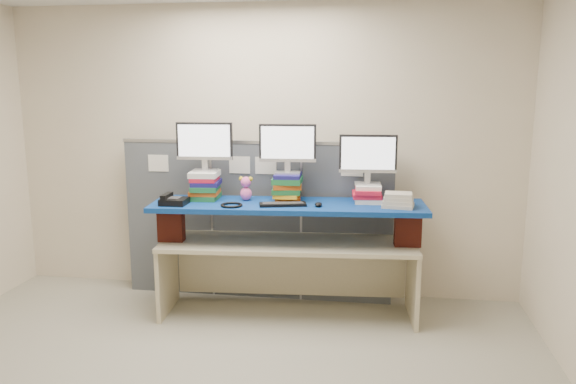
% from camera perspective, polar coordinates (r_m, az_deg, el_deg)
% --- Properties ---
extents(room, '(5.00, 4.00, 2.80)m').
position_cam_1_polar(room, '(3.56, -9.27, 0.30)').
color(room, beige).
rests_on(room, ground).
extents(cubicle_partition, '(2.60, 0.06, 1.53)m').
position_cam_1_polar(cubicle_partition, '(5.38, -3.22, -2.83)').
color(cubicle_partition, '#494F56').
rests_on(cubicle_partition, ground).
extents(desk, '(2.28, 0.82, 0.68)m').
position_cam_1_polar(desk, '(5.00, 0.00, -6.57)').
color(desk, beige).
rests_on(desk, ground).
extents(brick_pier_left, '(0.23, 0.14, 0.30)m').
position_cam_1_polar(brick_pier_left, '(5.06, -11.78, -3.21)').
color(brick_pier_left, maroon).
rests_on(brick_pier_left, desk).
extents(brick_pier_right, '(0.23, 0.14, 0.30)m').
position_cam_1_polar(brick_pier_right, '(4.90, 12.07, -3.67)').
color(brick_pier_right, maroon).
rests_on(brick_pier_right, desk).
extents(blue_board, '(2.41, 0.77, 0.04)m').
position_cam_1_polar(blue_board, '(4.88, 0.00, -1.40)').
color(blue_board, navy).
rests_on(blue_board, brick_pier_left).
extents(book_stack_left, '(0.28, 0.32, 0.25)m').
position_cam_1_polar(book_stack_left, '(5.08, -8.40, 0.67)').
color(book_stack_left, '#1A632F').
rests_on(book_stack_left, blue_board).
extents(book_stack_center, '(0.28, 0.32, 0.24)m').
position_cam_1_polar(book_stack_center, '(4.97, -0.06, 0.55)').
color(book_stack_center, '#B34910').
rests_on(book_stack_center, blue_board).
extents(book_stack_right, '(0.27, 0.31, 0.16)m').
position_cam_1_polar(book_stack_right, '(4.97, 8.10, -0.12)').
color(book_stack_right, white).
rests_on(book_stack_right, blue_board).
extents(monitor_left, '(0.50, 0.16, 0.43)m').
position_cam_1_polar(monitor_left, '(5.03, -8.48, 4.88)').
color(monitor_left, '#B9B8BE').
rests_on(monitor_left, book_stack_left).
extents(monitor_center, '(0.50, 0.16, 0.43)m').
position_cam_1_polar(monitor_center, '(4.92, -0.04, 4.73)').
color(monitor_center, '#B9B8BE').
rests_on(monitor_center, book_stack_center).
extents(monitor_right, '(0.50, 0.16, 0.43)m').
position_cam_1_polar(monitor_right, '(4.92, 8.12, 3.61)').
color(monitor_right, '#B9B8BE').
rests_on(monitor_right, book_stack_right).
extents(keyboard, '(0.42, 0.22, 0.03)m').
position_cam_1_polar(keyboard, '(4.78, -0.53, -1.25)').
color(keyboard, black).
rests_on(keyboard, blue_board).
extents(mouse, '(0.07, 0.12, 0.03)m').
position_cam_1_polar(mouse, '(4.76, 3.10, -1.26)').
color(mouse, black).
rests_on(mouse, blue_board).
extents(desk_phone, '(0.22, 0.20, 0.09)m').
position_cam_1_polar(desk_phone, '(4.92, -11.58, -0.86)').
color(desk_phone, black).
rests_on(desk_phone, blue_board).
extents(headset, '(0.20, 0.20, 0.02)m').
position_cam_1_polar(headset, '(4.78, -5.76, -1.33)').
color(headset, black).
rests_on(headset, blue_board).
extents(plush_toy, '(0.13, 0.09, 0.21)m').
position_cam_1_polar(plush_toy, '(4.99, -4.29, 0.39)').
color(plush_toy, pink).
rests_on(plush_toy, blue_board).
extents(binder_stack, '(0.28, 0.23, 0.12)m').
position_cam_1_polar(binder_stack, '(4.80, 11.14, -0.85)').
color(binder_stack, beige).
rests_on(binder_stack, blue_board).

